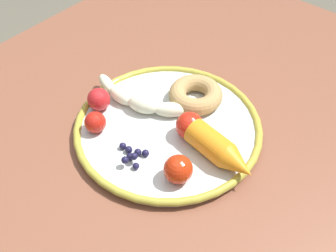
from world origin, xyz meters
name	(u,v)px	position (x,y,z in m)	size (l,w,h in m)	color
dining_table	(167,145)	(0.00, 0.00, 0.61)	(0.94, 0.76, 0.71)	brown
plate	(168,127)	(0.04, 0.04, 0.72)	(0.30, 0.30, 0.02)	silver
banana	(146,101)	(0.03, -0.02, 0.74)	(0.10, 0.21, 0.03)	#E6EAC0
carrot_orange	(221,152)	(0.05, 0.14, 0.75)	(0.06, 0.12, 0.04)	orange
donut	(196,95)	(-0.03, 0.04, 0.74)	(0.09, 0.09, 0.03)	tan
blueberry_pile	(132,155)	(0.13, 0.04, 0.73)	(0.05, 0.05, 0.02)	#191638
tomato_near	(189,126)	(0.04, 0.08, 0.75)	(0.04, 0.04, 0.04)	red
tomato_mid	(99,99)	(0.09, -0.08, 0.75)	(0.04, 0.04, 0.04)	red
tomato_far	(178,169)	(0.11, 0.12, 0.75)	(0.04, 0.04, 0.04)	red
tomato_extra	(95,122)	(0.12, -0.04, 0.74)	(0.03, 0.03, 0.03)	red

